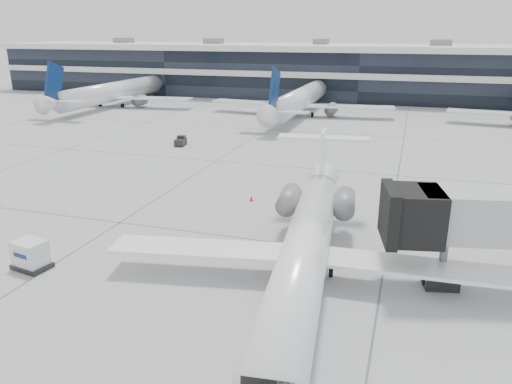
% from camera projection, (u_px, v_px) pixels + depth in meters
% --- Properties ---
extents(ground, '(220.00, 220.00, 0.00)m').
position_uv_depth(ground, '(242.00, 238.00, 35.63)').
color(ground, '#99999C').
rests_on(ground, ground).
extents(terminal, '(170.00, 22.00, 10.00)m').
position_uv_depth(terminal, '(364.00, 74.00, 108.48)').
color(terminal, black).
rests_on(terminal, ground).
extents(bg_jet_left, '(32.00, 40.00, 9.60)m').
position_uv_depth(bg_jet_left, '(117.00, 106.00, 98.37)').
color(bg_jet_left, white).
rests_on(bg_jet_left, ground).
extents(bg_jet_center, '(32.00, 40.00, 9.60)m').
position_uv_depth(bg_jet_center, '(301.00, 115.00, 87.81)').
color(bg_jet_center, white).
rests_on(bg_jet_center, ground).
extents(regional_jet, '(23.63, 29.50, 6.81)m').
position_uv_depth(regional_jet, '(306.00, 246.00, 28.62)').
color(regional_jet, white).
rests_on(regional_jet, ground).
extents(cargo_uld, '(2.44, 1.98, 1.79)m').
position_uv_depth(cargo_uld, '(31.00, 255.00, 30.84)').
color(cargo_uld, black).
rests_on(cargo_uld, ground).
extents(traffic_cone, '(0.41, 0.41, 0.53)m').
position_uv_depth(traffic_cone, '(251.00, 198.00, 43.29)').
color(traffic_cone, red).
rests_on(traffic_cone, ground).
extents(far_tug, '(1.41, 2.09, 1.24)m').
position_uv_depth(far_tug, '(181.00, 141.00, 64.11)').
color(far_tug, black).
rests_on(far_tug, ground).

